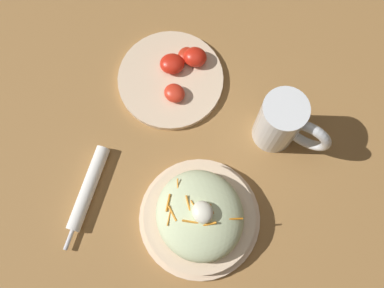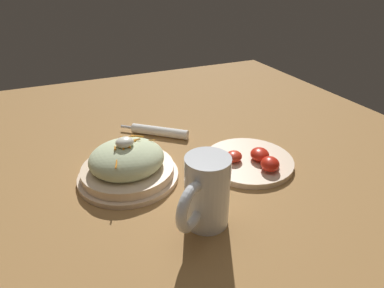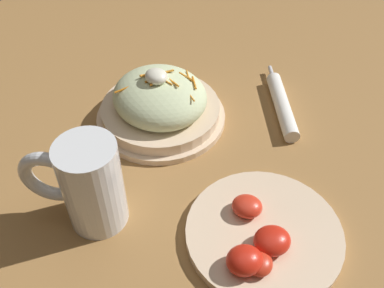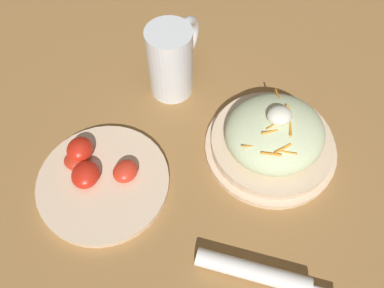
% 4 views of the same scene
% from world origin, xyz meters
% --- Properties ---
extents(ground_plane, '(1.43, 1.43, 0.00)m').
position_xyz_m(ground_plane, '(0.00, 0.00, 0.00)').
color(ground_plane, '#9E703D').
extents(salad_plate, '(0.22, 0.22, 0.10)m').
position_xyz_m(salad_plate, '(-0.11, -0.04, 0.04)').
color(salad_plate, beige).
rests_on(salad_plate, ground_plane).
extents(beer_mug, '(0.12, 0.11, 0.14)m').
position_xyz_m(beer_mug, '(-0.02, -0.24, 0.06)').
color(beer_mug, white).
rests_on(beer_mug, ground_plane).
extents(napkin_roll, '(0.16, 0.14, 0.03)m').
position_xyz_m(napkin_roll, '(0.02, 0.13, 0.01)').
color(napkin_roll, white).
rests_on(napkin_roll, ground_plane).
extents(tomato_plate, '(0.21, 0.21, 0.04)m').
position_xyz_m(tomato_plate, '(0.17, -0.11, 0.01)').
color(tomato_plate, beige).
rests_on(tomato_plate, ground_plane).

